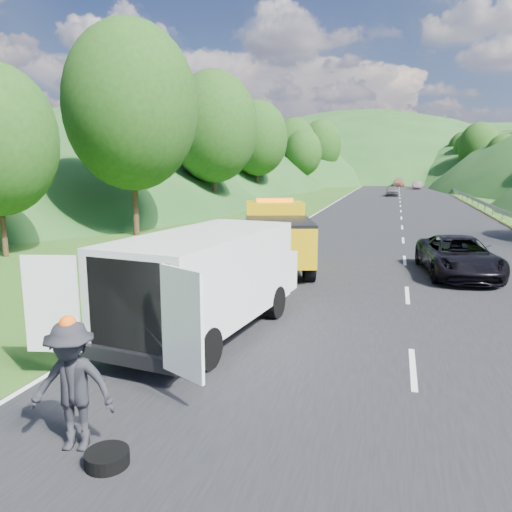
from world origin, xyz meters
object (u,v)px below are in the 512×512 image
(worker, at_px, (77,449))
(woman, at_px, (181,314))
(white_van, at_px, (209,277))
(passing_suv, at_px, (457,276))
(tow_truck, at_px, (276,236))
(spare_tire, at_px, (108,466))
(suitcase, at_px, (151,294))
(child, at_px, (177,322))

(worker, bearing_deg, woman, 90.10)
(white_van, height_order, passing_suv, white_van)
(woman, xyz_separation_m, worker, (1.27, -6.53, 0.00))
(tow_truck, relative_size, spare_tire, 11.08)
(tow_truck, height_order, suitcase, tow_truck)
(tow_truck, distance_m, suitcase, 6.48)
(suitcase, relative_size, spare_tire, 1.05)
(woman, height_order, worker, worker)
(child, xyz_separation_m, passing_suv, (7.71, 7.92, 0.00))
(spare_tire, bearing_deg, white_van, 96.31)
(worker, bearing_deg, child, 89.44)
(spare_tire, relative_size, passing_suv, 0.12)
(tow_truck, distance_m, worker, 13.27)
(suitcase, height_order, passing_suv, passing_suv)
(white_van, distance_m, child, 1.90)
(tow_truck, bearing_deg, white_van, -105.48)
(white_van, bearing_deg, woman, 144.49)
(woman, bearing_deg, suitcase, 26.22)
(tow_truck, xyz_separation_m, passing_suv, (6.78, 0.58, -1.33))
(white_van, bearing_deg, worker, -82.62)
(passing_suv, bearing_deg, worker, -122.82)
(suitcase, xyz_separation_m, passing_suv, (9.17, 6.52, -0.32))
(worker, distance_m, spare_tire, 0.71)
(tow_truck, relative_size, woman, 4.23)
(woman, distance_m, spare_tire, 7.05)
(tow_truck, height_order, spare_tire, tow_truck)
(woman, relative_size, passing_suv, 0.31)
(child, xyz_separation_m, spare_tire, (1.74, -6.10, 0.00))
(suitcase, bearing_deg, woman, -29.98)
(worker, bearing_deg, passing_suv, 53.34)
(white_van, distance_m, spare_tire, 5.73)
(worker, relative_size, spare_tire, 3.15)
(white_van, relative_size, woman, 4.66)
(woman, bearing_deg, passing_suv, -81.31)
(white_van, distance_m, worker, 5.45)
(woman, xyz_separation_m, child, (0.20, -0.68, 0.00))
(worker, relative_size, suitcase, 2.99)
(suitcase, height_order, spare_tire, suitcase)
(tow_truck, height_order, passing_suv, tow_truck)
(white_van, bearing_deg, suitcase, 150.48)
(passing_suv, bearing_deg, white_van, -134.81)
(tow_truck, distance_m, child, 7.52)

